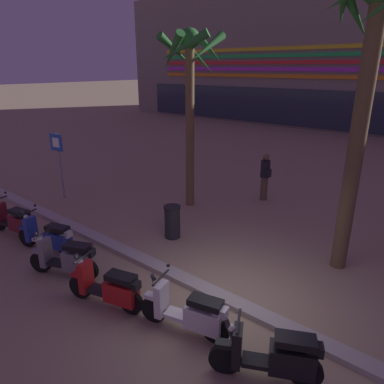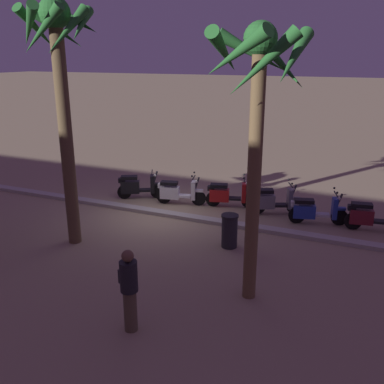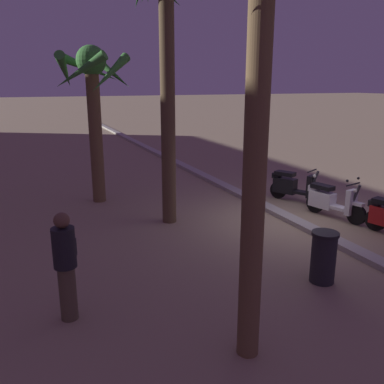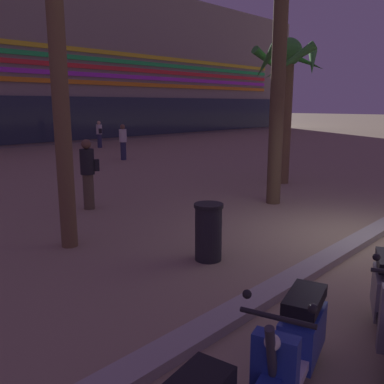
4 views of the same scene
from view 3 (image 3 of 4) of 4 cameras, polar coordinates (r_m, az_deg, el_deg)
ground_plane at (r=10.89m, az=13.92°, el=-4.08°), size 200.00×200.00×0.00m
curb_strip at (r=10.86m, az=13.89°, el=-3.79°), size 60.00×0.36×0.12m
scooter_white_tail_end at (r=11.45m, az=18.88°, el=-1.15°), size 1.76×0.71×1.17m
scooter_black_far_back at (r=12.66m, az=13.92°, el=0.80°), size 1.60×0.93×1.04m
palm_tree_mid_walkway at (r=10.12m, az=-3.56°, el=22.68°), size 1.99×2.04×6.49m
palm_tree_near_sign at (r=12.26m, az=-13.73°, el=13.88°), size 2.26×2.27×4.51m
pedestrian_window_shopping at (r=6.39m, az=-17.29°, el=-9.57°), size 0.45×0.37×1.70m
litter_bin at (r=7.74m, az=17.94°, el=-8.62°), size 0.48×0.48×0.95m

